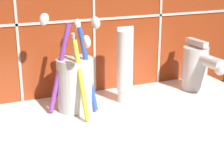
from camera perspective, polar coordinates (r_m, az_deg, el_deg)
name	(u,v)px	position (r cm, az deg, el deg)	size (l,w,h in cm)	color
sink_counter	(121,129)	(66.63, 1.44, -7.54)	(62.66, 36.55, 2.00)	white
toothbrush_cup	(76,81)	(70.72, -5.57, -0.20)	(10.77, 13.27, 18.99)	silver
toothpaste_tube	(125,65)	(73.73, 1.97, 2.26)	(3.39, 3.23, 15.31)	white
sink_faucet	(197,67)	(83.05, 12.89, 2.01)	(5.52, 11.95, 11.06)	silver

